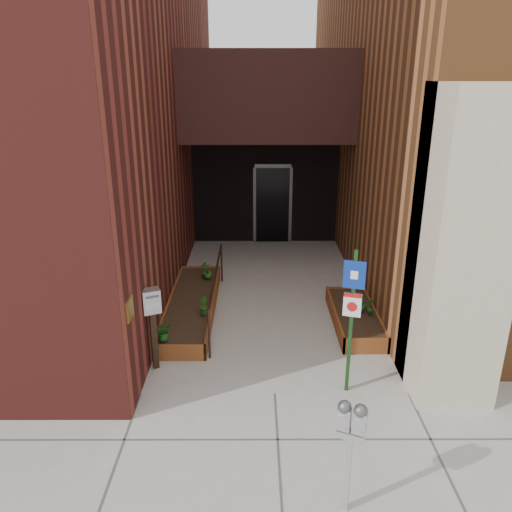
{
  "coord_description": "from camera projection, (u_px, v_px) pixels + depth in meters",
  "views": [
    {
      "loc": [
        -0.29,
        -6.28,
        4.48
      ],
      "look_at": [
        -0.27,
        1.8,
        1.53
      ],
      "focal_mm": 35.0,
      "sensor_mm": 36.0,
      "label": 1
    }
  ],
  "objects": [
    {
      "name": "sign_post",
      "position": [
        352.0,
        308.0,
        7.05
      ],
      "size": [
        0.3,
        0.12,
        2.24
      ],
      "color": "#163A15",
      "rests_on": "ground"
    },
    {
      "name": "shrub_right_a",
      "position": [
        362.0,
        302.0,
        9.34
      ],
      "size": [
        0.23,
        0.23,
        0.33
      ],
      "primitive_type": "imported",
      "rotation": [
        0.0,
        0.0,
        1.31
      ],
      "color": "#1B601E",
      "rests_on": "planter_right"
    },
    {
      "name": "planter_left",
      "position": [
        192.0,
        306.0,
        9.92
      ],
      "size": [
        0.9,
        3.6,
        0.3
      ],
      "color": "brown",
      "rests_on": "ground"
    },
    {
      "name": "ground",
      "position": [
        275.0,
        394.0,
        7.44
      ],
      "size": [
        80.0,
        80.0,
        0.0
      ],
      "primitive_type": "plane",
      "color": "#9E9991",
      "rests_on": "ground"
    },
    {
      "name": "planter_right",
      "position": [
        355.0,
        318.0,
        9.46
      ],
      "size": [
        0.8,
        2.2,
        0.3
      ],
      "color": "brown",
      "rests_on": "ground"
    },
    {
      "name": "shrub_left_c",
      "position": [
        208.0,
        271.0,
        10.83
      ],
      "size": [
        0.26,
        0.26,
        0.33
      ],
      "primitive_type": "imported",
      "rotation": [
        0.0,
        0.0,
        3.99
      ],
      "color": "#2D631C",
      "rests_on": "planter_left"
    },
    {
      "name": "parking_meter",
      "position": [
        351.0,
        429.0,
        5.1
      ],
      "size": [
        0.32,
        0.22,
        1.39
      ],
      "color": "#B2B2B5",
      "rests_on": "ground"
    },
    {
      "name": "payment_dropbox",
      "position": [
        152.0,
        312.0,
        7.77
      ],
      "size": [
        0.33,
        0.29,
        1.38
      ],
      "color": "black",
      "rests_on": "ground"
    },
    {
      "name": "shrub_right_c",
      "position": [
        352.0,
        298.0,
        9.57
      ],
      "size": [
        0.33,
        0.33,
        0.29
      ],
      "primitive_type": "imported",
      "rotation": [
        0.0,
        0.0,
        4.4
      ],
      "color": "#215117",
      "rests_on": "planter_right"
    },
    {
      "name": "architecture",
      "position": [
        259.0,
        53.0,
        12.2
      ],
      "size": [
        20.0,
        14.6,
        10.0
      ],
      "color": "maroon",
      "rests_on": "ground"
    },
    {
      "name": "shrub_left_a",
      "position": [
        164.0,
        331.0,
        8.31
      ],
      "size": [
        0.41,
        0.41,
        0.32
      ],
      "primitive_type": "imported",
      "rotation": [
        0.0,
        0.0,
        0.68
      ],
      "color": "#1D5C1A",
      "rests_on": "planter_left"
    },
    {
      "name": "shrub_left_b",
      "position": [
        203.0,
        305.0,
        9.21
      ],
      "size": [
        0.23,
        0.23,
        0.33
      ],
      "primitive_type": "imported",
      "rotation": [
        0.0,
        0.0,
        1.89
      ],
      "color": "#205D1A",
      "rests_on": "planter_left"
    },
    {
      "name": "handrail",
      "position": [
        216.0,
        279.0,
        9.67
      ],
      "size": [
        0.04,
        3.34,
        0.9
      ],
      "color": "black",
      "rests_on": "ground"
    },
    {
      "name": "shrub_left_d",
      "position": [
        204.0,
        269.0,
        10.87
      ],
      "size": [
        0.23,
        0.23,
        0.36
      ],
      "primitive_type": "imported",
      "rotation": [
        0.0,
        0.0,
        4.95
      ],
      "color": "#215618",
      "rests_on": "planter_left"
    },
    {
      "name": "shrub_right_b",
      "position": [
        371.0,
        306.0,
        9.2
      ],
      "size": [
        0.2,
        0.2,
        0.32
      ],
      "primitive_type": "imported",
      "rotation": [
        0.0,
        0.0,
        2.92
      ],
      "color": "#20601B",
      "rests_on": "planter_right"
    }
  ]
}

